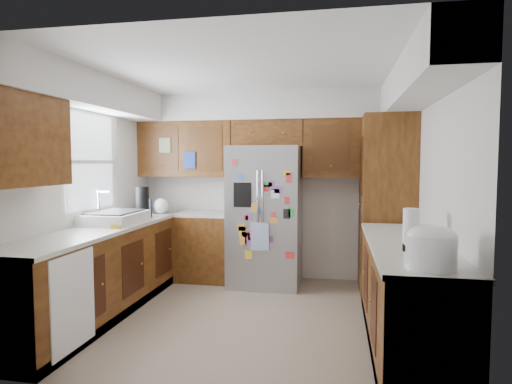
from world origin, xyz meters
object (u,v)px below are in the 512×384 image
paper_towel (411,226)px  rice_cooker (430,246)px  pantry (386,205)px  fridge (265,216)px

paper_towel → rice_cooker: bearing=-91.3°
pantry → paper_towel: pantry is taller
pantry → fridge: (-1.50, 0.05, -0.17)m
pantry → rice_cooker: bearing=-90.0°
pantry → fridge: bearing=177.9°
pantry → paper_towel: 1.68m
rice_cooker → paper_towel: paper_towel is taller
fridge → pantry: bearing=-2.1°
fridge → paper_towel: fridge is taller
paper_towel → fridge: bearing=131.2°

